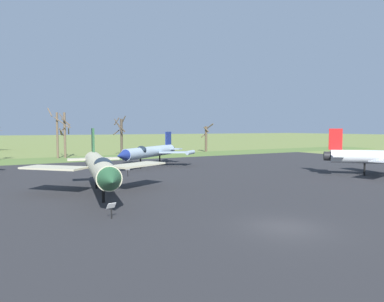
% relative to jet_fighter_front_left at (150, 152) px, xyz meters
% --- Properties ---
extents(ground_plane, '(600.00, 600.00, 0.00)m').
position_rel_jet_fighter_front_left_xyz_m(ground_plane, '(-5.17, -32.30, -2.26)').
color(ground_plane, olive).
extents(asphalt_apron, '(95.34, 55.70, 0.05)m').
position_rel_jet_fighter_front_left_xyz_m(asphalt_apron, '(-5.17, -15.59, -2.23)').
color(asphalt_apron, '#28282B').
rests_on(asphalt_apron, ground).
extents(grass_verge_strip, '(155.34, 12.00, 0.06)m').
position_rel_jet_fighter_front_left_xyz_m(grass_verge_strip, '(-5.17, 18.26, -2.23)').
color(grass_verge_strip, '#546E33').
rests_on(grass_verge_strip, ground).
extents(jet_fighter_front_left, '(13.70, 12.61, 5.07)m').
position_rel_jet_fighter_front_left_xyz_m(jet_fighter_front_left, '(0.00, 0.00, 0.00)').
color(jet_fighter_front_left, '#8EA3B2').
rests_on(jet_fighter_front_left, ground).
extents(info_placard_front_left, '(0.54, 0.34, 1.05)m').
position_rel_jet_fighter_front_left_xyz_m(info_placard_front_left, '(-6.07, -8.07, -1.61)').
color(info_placard_front_left, black).
rests_on(info_placard_front_left, ground).
extents(jet_fighter_front_right, '(12.58, 17.02, 5.61)m').
position_rel_jet_fighter_front_left_xyz_m(jet_fighter_front_right, '(-11.84, -17.99, 0.19)').
color(jet_fighter_front_right, '#B7B293').
rests_on(jet_fighter_front_right, ground).
extents(info_placard_front_right, '(0.57, 0.37, 1.05)m').
position_rel_jet_fighter_front_left_xyz_m(info_placard_front_right, '(-13.13, -25.71, -1.59)').
color(info_placard_front_right, black).
rests_on(info_placard_front_right, ground).
extents(bare_tree_left_of_center, '(2.69, 2.58, 9.40)m').
position_rel_jet_fighter_front_left_xyz_m(bare_tree_left_of_center, '(-9.42, 21.90, 2.38)').
color(bare_tree_left_of_center, brown).
rests_on(bare_tree_left_of_center, ground).
extents(bare_tree_center, '(2.90, 2.89, 8.57)m').
position_rel_jet_fighter_front_left_xyz_m(bare_tree_center, '(-8.08, 21.81, 2.41)').
color(bare_tree_center, brown).
rests_on(bare_tree_center, ground).
extents(bare_tree_right_of_center, '(2.57, 3.02, 8.18)m').
position_rel_jet_fighter_front_left_xyz_m(bare_tree_right_of_center, '(2.85, 22.06, 2.09)').
color(bare_tree_right_of_center, '#42382D').
rests_on(bare_tree_right_of_center, ground).
extents(bare_tree_far_right, '(2.59, 2.54, 6.82)m').
position_rel_jet_fighter_front_left_xyz_m(bare_tree_far_right, '(24.42, 23.99, 1.23)').
color(bare_tree_far_right, brown).
rests_on(bare_tree_far_right, ground).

